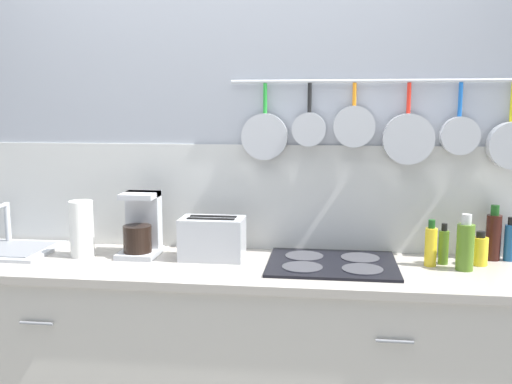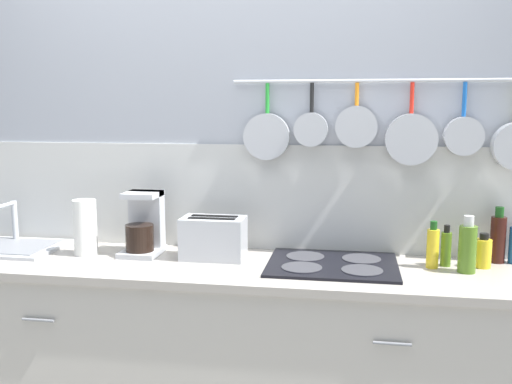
{
  "view_description": "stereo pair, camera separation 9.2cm",
  "coord_description": "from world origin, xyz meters",
  "views": [
    {
      "loc": [
        0.45,
        -2.34,
        1.59
      ],
      "look_at": [
        0.15,
        0.0,
        1.23
      ],
      "focal_mm": 40.0,
      "sensor_mm": 36.0,
      "label": 1
    },
    {
      "loc": [
        0.54,
        -2.32,
        1.59
      ],
      "look_at": [
        0.15,
        0.0,
        1.23
      ],
      "focal_mm": 40.0,
      "sensor_mm": 36.0,
      "label": 2
    }
  ],
  "objects": [
    {
      "name": "bottle_dish_soap",
      "position": [
        0.95,
        0.13,
        0.99
      ],
      "size": [
        0.04,
        0.04,
        0.18
      ],
      "color": "#4C721E",
      "rests_on": "countertop"
    },
    {
      "name": "bottle_hot_sauce",
      "position": [
        1.24,
        0.22,
        1.0
      ],
      "size": [
        0.05,
        0.05,
        0.19
      ],
      "color": "navy",
      "rests_on": "countertop"
    },
    {
      "name": "countertop",
      "position": [
        0.0,
        0.0,
        0.9
      ],
      "size": [
        2.87,
        0.57,
        0.03
      ],
      "color": "#A59E93",
      "rests_on": "cabinet_base"
    },
    {
      "name": "bottle_olive_oil",
      "position": [
        0.89,
        0.09,
        1.0
      ],
      "size": [
        0.05,
        0.05,
        0.2
      ],
      "color": "yellow",
      "rests_on": "countertop"
    },
    {
      "name": "paper_towel_roll",
      "position": [
        -0.65,
        0.05,
        1.04
      ],
      "size": [
        0.1,
        0.1,
        0.25
      ],
      "color": "white",
      "rests_on": "countertop"
    },
    {
      "name": "wall_back",
      "position": [
        0.01,
        0.32,
        1.28
      ],
      "size": [
        7.2,
        0.15,
        2.6
      ],
      "color": "#999EA8",
      "rests_on": "ground_plane"
    },
    {
      "name": "bottle_vinegar",
      "position": [
        1.02,
        0.04,
        1.02
      ],
      "size": [
        0.07,
        0.07,
        0.24
      ],
      "color": "#4C721E",
      "rests_on": "countertop"
    },
    {
      "name": "coffee_maker",
      "position": [
        -0.39,
        0.12,
        1.03
      ],
      "size": [
        0.17,
        0.22,
        0.29
      ],
      "color": "#B7BABF",
      "rests_on": "countertop"
    },
    {
      "name": "bottle_cooking_wine",
      "position": [
        1.1,
        0.13,
        0.98
      ],
      "size": [
        0.07,
        0.07,
        0.15
      ],
      "color": "yellow",
      "rests_on": "countertop"
    },
    {
      "name": "cooktop",
      "position": [
        0.47,
        0.05,
        0.92
      ],
      "size": [
        0.55,
        0.45,
        0.01
      ],
      "color": "black",
      "rests_on": "countertop"
    },
    {
      "name": "toaster",
      "position": [
        -0.05,
        0.08,
        1.01
      ],
      "size": [
        0.29,
        0.17,
        0.19
      ],
      "color": "#B7BABF",
      "rests_on": "countertop"
    },
    {
      "name": "bottle_sesame_oil",
      "position": [
        1.18,
        0.22,
        1.02
      ],
      "size": [
        0.07,
        0.07,
        0.24
      ],
      "color": "#33140F",
      "rests_on": "countertop"
    },
    {
      "name": "cabinet_base",
      "position": [
        0.0,
        -0.0,
        0.44
      ],
      "size": [
        2.83,
        0.55,
        0.88
      ],
      "color": "#B7B2A8",
      "rests_on": "ground_plane"
    }
  ]
}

